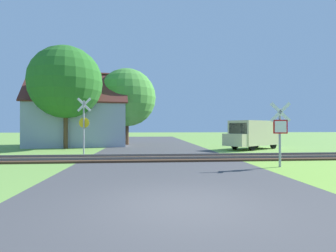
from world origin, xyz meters
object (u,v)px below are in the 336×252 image
object	(u,v)px
house	(79,122)
tree_center	(127,98)
tree_left	(66,82)
stop_sign_near	(280,130)
crossing_sign_far	(84,122)
mail_truck	(253,133)

from	to	relation	value
house	tree_center	world-z (taller)	tree_center
tree_left	tree_center	size ratio (longest dim) A/B	1.10
stop_sign_near	tree_center	world-z (taller)	tree_center
crossing_sign_far	house	bearing A→B (deg)	111.57
stop_sign_near	crossing_sign_far	distance (m)	11.19
stop_sign_near	mail_truck	distance (m)	9.47
stop_sign_near	house	size ratio (longest dim) A/B	0.29
tree_left	mail_truck	distance (m)	15.54
stop_sign_near	crossing_sign_far	xyz separation A→B (m)	(-9.62, 5.70, 0.42)
house	stop_sign_near	bearing A→B (deg)	-58.67
crossing_sign_far	house	world-z (taller)	house
crossing_sign_far	tree_left	bearing A→B (deg)	122.63
house	tree_center	bearing A→B (deg)	2.99
stop_sign_near	mail_truck	bearing A→B (deg)	-97.45
tree_left	mail_truck	world-z (taller)	tree_left
crossing_sign_far	house	size ratio (longest dim) A/B	0.37
crossing_sign_far	mail_truck	xyz separation A→B (m)	(12.25, 3.38, -0.80)
mail_truck	house	bearing A→B (deg)	37.05
crossing_sign_far	tree_left	xyz separation A→B (m)	(-2.63, 5.20, 3.32)
stop_sign_near	crossing_sign_far	world-z (taller)	crossing_sign_far
tree_left	crossing_sign_far	bearing A→B (deg)	-63.17
house	tree_left	bearing A→B (deg)	-100.87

